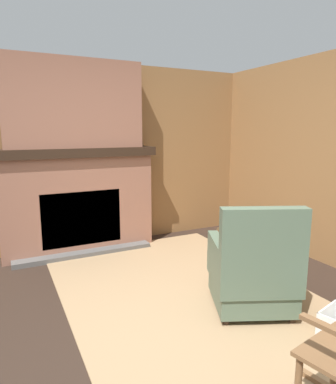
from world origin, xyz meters
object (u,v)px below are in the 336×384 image
Objects in this scene: firewood_stack at (235,237)px; storage_case at (83,142)px; armchair at (253,272)px; oil_lamp_vase at (52,140)px.

storage_case reaches higher than firewood_stack.
oil_lamp_vase reaches higher than armchair.
firewood_stack is at bearing -8.68° from armchair.
storage_case is at bearing 89.98° from oil_lamp_vase.
storage_case is (-0.76, -1.83, 1.29)m from firewood_stack.
armchair reaches higher than firewood_stack.
armchair is 3.36× the size of oil_lamp_vase.
oil_lamp_vase is 0.37m from storage_case.
oil_lamp_vase reaches higher than storage_case.
storage_case is at bearing -112.47° from firewood_stack.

